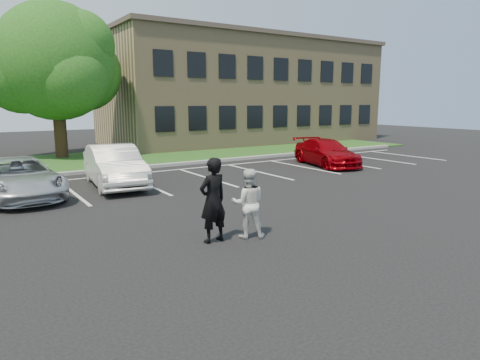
# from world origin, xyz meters

# --- Properties ---
(ground_plane) EXTENTS (90.00, 90.00, 0.00)m
(ground_plane) POSITION_xyz_m (0.00, 0.00, 0.00)
(ground_plane) COLOR black
(ground_plane) RESTS_ON ground
(curb) EXTENTS (40.00, 0.30, 0.15)m
(curb) POSITION_xyz_m (0.00, 12.00, 0.07)
(curb) COLOR #969691
(curb) RESTS_ON ground
(grass_strip) EXTENTS (44.00, 8.00, 0.08)m
(grass_strip) POSITION_xyz_m (0.00, 16.00, 0.04)
(grass_strip) COLOR #284C1D
(grass_strip) RESTS_ON ground
(stall_lines) EXTENTS (34.00, 5.36, 0.01)m
(stall_lines) POSITION_xyz_m (1.40, 8.95, 0.01)
(stall_lines) COLOR silver
(stall_lines) RESTS_ON ground
(office_building) EXTENTS (22.40, 10.40, 8.30)m
(office_building) POSITION_xyz_m (14.00, 21.99, 4.16)
(office_building) COLOR tan
(office_building) RESTS_ON ground
(tree) EXTENTS (7.80, 7.20, 8.80)m
(tree) POSITION_xyz_m (-1.09, 18.41, 5.35)
(tree) COLOR black
(tree) RESTS_ON ground
(man_black_suit) EXTENTS (0.80, 0.59, 2.02)m
(man_black_suit) POSITION_xyz_m (-1.25, 0.25, 1.01)
(man_black_suit) COLOR black
(man_black_suit) RESTS_ON ground
(man_white_shirt) EXTENTS (1.04, 0.96, 1.70)m
(man_white_shirt) POSITION_xyz_m (-0.36, 0.09, 0.85)
(man_white_shirt) COLOR silver
(man_white_shirt) RESTS_ON ground
(car_silver_minivan) EXTENTS (2.59, 5.12, 1.39)m
(car_silver_minivan) POSITION_xyz_m (-4.49, 7.94, 0.69)
(car_silver_minivan) COLOR silver
(car_silver_minivan) RESTS_ON ground
(car_white_sedan) EXTENTS (2.19, 5.03, 1.61)m
(car_white_sedan) POSITION_xyz_m (-1.12, 8.27, 0.80)
(car_white_sedan) COLOR silver
(car_white_sedan) RESTS_ON ground
(car_red_compact) EXTENTS (2.95, 4.97, 1.35)m
(car_red_compact) POSITION_xyz_m (9.79, 7.78, 0.68)
(car_red_compact) COLOR #8A0007
(car_red_compact) RESTS_ON ground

